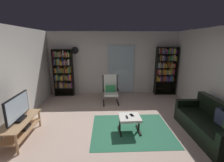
% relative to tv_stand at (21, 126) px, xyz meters
% --- Properties ---
extents(ground_plane, '(7.02, 7.02, 0.00)m').
position_rel_tv_stand_xyz_m(ground_plane, '(2.30, 0.38, -0.31)').
color(ground_plane, '#CBAE9D').
extents(wall_back, '(5.60, 0.06, 2.60)m').
position_rel_tv_stand_xyz_m(wall_back, '(2.30, 3.28, 0.99)').
color(wall_back, silver).
rests_on(wall_back, ground).
extents(wall_left, '(0.06, 6.00, 2.60)m').
position_rel_tv_stand_xyz_m(wall_left, '(-0.40, 0.38, 0.99)').
color(wall_left, silver).
rests_on(wall_left, ground).
extents(glass_door_panel, '(1.10, 0.01, 2.00)m').
position_rel_tv_stand_xyz_m(glass_door_panel, '(2.62, 3.21, 0.74)').
color(glass_door_panel, silver).
extents(area_rug, '(2.00, 1.67, 0.01)m').
position_rel_tv_stand_xyz_m(area_rug, '(2.62, 0.26, -0.31)').
color(area_rug, '#2F7253').
rests_on(area_rug, ground).
extents(tv_stand, '(0.50, 1.21, 0.48)m').
position_rel_tv_stand_xyz_m(tv_stand, '(0.00, 0.00, 0.00)').
color(tv_stand, tan).
rests_on(tv_stand, ground).
extents(television, '(0.20, 0.91, 0.58)m').
position_rel_tv_stand_xyz_m(television, '(0.00, -0.01, 0.44)').
color(television, black).
rests_on(television, tv_stand).
extents(bookshelf_near_tv, '(0.77, 0.30, 1.91)m').
position_rel_tv_stand_xyz_m(bookshelf_near_tv, '(0.24, 3.07, 0.70)').
color(bookshelf_near_tv, black).
rests_on(bookshelf_near_tv, ground).
extents(bookshelf_near_sofa, '(0.85, 0.30, 1.99)m').
position_rel_tv_stand_xyz_m(bookshelf_near_sofa, '(4.46, 3.05, 0.82)').
color(bookshelf_near_sofa, black).
rests_on(bookshelf_near_sofa, ground).
extents(leather_sofa, '(0.80, 1.84, 0.82)m').
position_rel_tv_stand_xyz_m(leather_sofa, '(4.44, -0.09, -0.01)').
color(leather_sofa, black).
rests_on(leather_sofa, ground).
extents(lounge_armchair, '(0.59, 0.67, 1.02)m').
position_rel_tv_stand_xyz_m(lounge_armchair, '(2.14, 2.18, 0.22)').
color(lounge_armchair, black).
rests_on(lounge_armchair, ground).
extents(ottoman, '(0.54, 0.50, 0.41)m').
position_rel_tv_stand_xyz_m(ottoman, '(2.56, 0.19, 0.02)').
color(ottoman, white).
rests_on(ottoman, ground).
extents(tv_remote, '(0.05, 0.15, 0.02)m').
position_rel_tv_stand_xyz_m(tv_remote, '(2.48, 0.15, 0.10)').
color(tv_remote, black).
rests_on(tv_remote, ottoman).
extents(cell_phone, '(0.11, 0.15, 0.01)m').
position_rel_tv_stand_xyz_m(cell_phone, '(2.62, 0.25, 0.10)').
color(cell_phone, black).
rests_on(cell_phone, ottoman).
extents(wall_clock, '(0.29, 0.03, 0.29)m').
position_rel_tv_stand_xyz_m(wall_clock, '(0.74, 3.20, 1.54)').
color(wall_clock, silver).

